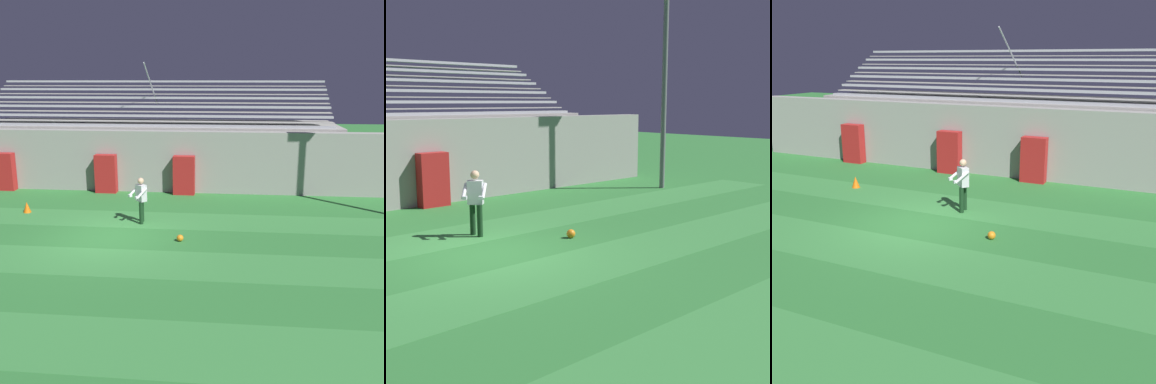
# 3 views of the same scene
# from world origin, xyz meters

# --- Properties ---
(ground_plane) EXTENTS (80.00, 80.00, 0.00)m
(ground_plane) POSITION_xyz_m (0.00, 0.00, 0.00)
(ground_plane) COLOR #2D7533
(turf_stripe_mid) EXTENTS (28.00, 2.00, 0.01)m
(turf_stripe_mid) POSITION_xyz_m (0.00, -1.99, 0.00)
(turf_stripe_mid) COLOR #38843D
(turf_stripe_mid) RESTS_ON ground
(turf_stripe_far) EXTENTS (28.00, 2.00, 0.01)m
(turf_stripe_far) POSITION_xyz_m (0.00, 2.02, 0.00)
(turf_stripe_far) COLOR #38843D
(turf_stripe_far) RESTS_ON ground
(back_wall) EXTENTS (24.00, 0.60, 2.80)m
(back_wall) POSITION_xyz_m (0.00, 6.50, 1.40)
(back_wall) COLOR #999691
(back_wall) RESTS_ON ground
(padding_pillar_gate_left) EXTENTS (0.96, 0.44, 1.75)m
(padding_pillar_gate_left) POSITION_xyz_m (-1.80, 5.95, 0.88)
(padding_pillar_gate_left) COLOR #B21E1E
(padding_pillar_gate_left) RESTS_ON ground
(padding_pillar_gate_right) EXTENTS (0.96, 0.44, 1.75)m
(padding_pillar_gate_right) POSITION_xyz_m (1.80, 5.95, 0.88)
(padding_pillar_gate_right) COLOR #B21E1E
(padding_pillar_gate_right) RESTS_ON ground
(padding_pillar_far_left) EXTENTS (0.96, 0.44, 1.75)m
(padding_pillar_far_left) POSITION_xyz_m (-6.67, 5.95, 0.88)
(padding_pillar_far_left) COLOR #B21E1E
(padding_pillar_far_left) RESTS_ON ground
(bleacher_stand) EXTENTS (18.00, 4.75, 5.83)m
(bleacher_stand) POSITION_xyz_m (-0.00, 9.19, 1.51)
(bleacher_stand) COLOR #999691
(bleacher_stand) RESTS_ON ground
(goalkeeper) EXTENTS (0.74, 0.74, 1.67)m
(goalkeeper) POSITION_xyz_m (0.73, 1.65, 0.95)
(goalkeeper) COLOR #143319
(goalkeeper) RESTS_ON ground
(soccer_ball) EXTENTS (0.22, 0.22, 0.22)m
(soccer_ball) POSITION_xyz_m (2.37, -0.11, 0.11)
(soccer_ball) COLOR orange
(soccer_ball) RESTS_ON ground
(traffic_cone) EXTENTS (0.30, 0.30, 0.42)m
(traffic_cone) POSITION_xyz_m (-4.00, 2.50, 0.21)
(traffic_cone) COLOR orange
(traffic_cone) RESTS_ON ground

